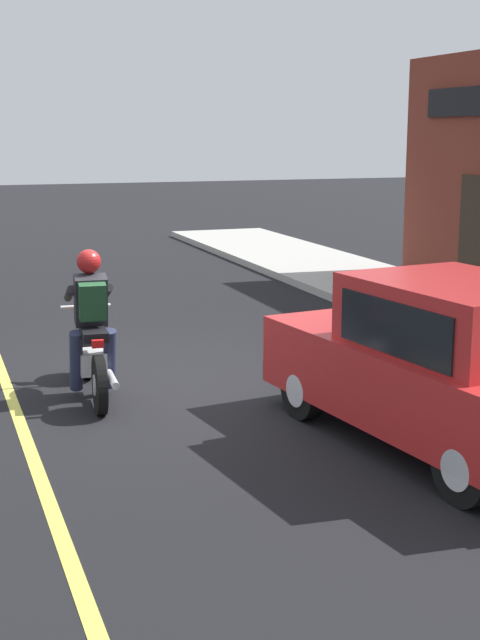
% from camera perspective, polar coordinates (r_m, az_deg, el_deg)
% --- Properties ---
extents(ground_plane, '(80.00, 80.00, 0.00)m').
position_cam_1_polar(ground_plane, '(10.42, -4.58, -3.89)').
color(ground_plane, black).
extents(sidewalk_curb, '(2.60, 22.00, 0.14)m').
position_cam_1_polar(sidewalk_curb, '(15.14, 11.62, 1.18)').
color(sidewalk_curb, '#ADAAA3').
rests_on(sidewalk_curb, ground).
extents(motorcycle_with_rider, '(0.59, 2.02, 1.62)m').
position_cam_1_polar(motorcycle_with_rider, '(9.79, -9.49, -0.99)').
color(motorcycle_with_rider, black).
rests_on(motorcycle_with_rider, ground).
extents(car_hatchback, '(2.11, 3.96, 1.57)m').
position_cam_1_polar(car_hatchback, '(8.29, 12.93, -2.86)').
color(car_hatchback, black).
rests_on(car_hatchback, ground).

